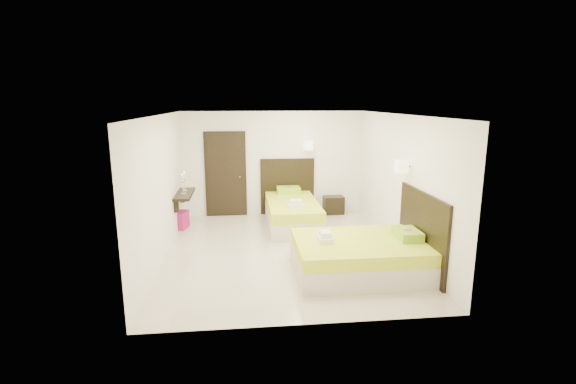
{
  "coord_description": "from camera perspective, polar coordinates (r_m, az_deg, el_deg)",
  "views": [
    {
      "loc": [
        -0.76,
        -7.62,
        2.85
      ],
      "look_at": [
        0.1,
        0.3,
        1.1
      ],
      "focal_mm": 26.0,
      "sensor_mm": 36.0,
      "label": 1
    }
  ],
  "objects": [
    {
      "name": "door",
      "position": [
        10.48,
        -8.52,
        2.37
      ],
      "size": [
        1.02,
        0.15,
        2.14
      ],
      "color": "black",
      "rests_on": "ground"
    },
    {
      "name": "bed_double",
      "position": [
        7.22,
        10.35,
        -8.35
      ],
      "size": [
        2.18,
        1.85,
        1.8
      ],
      "color": "beige",
      "rests_on": "ground"
    },
    {
      "name": "console_shelf",
      "position": [
        9.53,
        -14.04,
        -0.3
      ],
      "size": [
        0.35,
        1.2,
        0.78
      ],
      "color": "black",
      "rests_on": "ground"
    },
    {
      "name": "floor",
      "position": [
        8.17,
        -0.47,
        -8.02
      ],
      "size": [
        5.5,
        5.5,
        0.0
      ],
      "primitive_type": "plane",
      "color": "beige",
      "rests_on": "ground"
    },
    {
      "name": "bed_single",
      "position": [
        9.71,
        0.58,
        -2.6
      ],
      "size": [
        1.37,
        2.28,
        1.88
      ],
      "color": "beige",
      "rests_on": "ground"
    },
    {
      "name": "nightstand",
      "position": [
        10.83,
        6.18,
        -1.71
      ],
      "size": [
        0.52,
        0.47,
        0.45
      ],
      "primitive_type": "cube",
      "rotation": [
        0.0,
        0.0,
        0.03
      ],
      "color": "black",
      "rests_on": "ground"
    },
    {
      "name": "ottoman",
      "position": [
        9.82,
        -14.81,
        -3.7
      ],
      "size": [
        0.48,
        0.48,
        0.4
      ],
      "primitive_type": "cube",
      "rotation": [
        0.0,
        0.0,
        -0.25
      ],
      "color": "#9E155C",
      "rests_on": "ground"
    }
  ]
}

